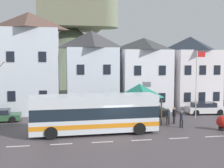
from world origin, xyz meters
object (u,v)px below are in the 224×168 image
Objects in this scene: bus_shelter at (140,91)px; parked_car_02 at (148,110)px; parked_car_00 at (205,108)px; public_bench at (141,113)px; pedestrian_01 at (174,115)px; harbour_buoy at (222,122)px; hilltop_castle at (72,55)px; pedestrian_02 at (181,118)px; townhouse_03 at (144,74)px; townhouse_01 at (30,63)px; pedestrian_03 at (168,116)px; flagpole at (197,79)px; transit_bus at (95,114)px; pedestrian_00 at (150,116)px; townhouse_04 at (190,72)px; townhouse_02 at (92,71)px.

bus_shelter reaches higher than parked_car_02.
parked_car_00 reaches higher than public_bench.
pedestrian_01 is 1.21× the size of harbour_buoy.
hilltop_castle is 31.44m from bus_shelter.
public_bench is (-2.26, 5.21, -0.41)m from pedestrian_02.
townhouse_03 is at bearing 108.12° from harbour_buoy.
townhouse_01 reaches higher than pedestrian_02.
flagpole reaches higher than pedestrian_03.
transit_bus is 14.68m from parked_car_00.
pedestrian_00 is (6.19, -32.19, -6.36)m from hilltop_castle.
flagpole is at bearing -57.76° from townhouse_03.
townhouse_03 is 5.26× the size of public_bench.
parked_car_02 is at bearing -144.16° from townhouse_04.
flagpole is (-2.04, -2.03, 3.42)m from parked_car_00.
public_bench is (-0.86, -0.36, -0.16)m from parked_car_02.
hilltop_castle is 33.55m from pedestrian_01.
bus_shelter is at bearing 34.00° from transit_bus.
hilltop_castle is 33.39m from pedestrian_00.
public_bench is at bearing -77.08° from hilltop_castle.
pedestrian_02 is at bearing -90.48° from pedestrian_01.
townhouse_04 reaches higher than pedestrian_00.
bus_shelter reaches higher than public_bench.
pedestrian_01 is 4.99m from flagpole.
parked_car_02 is 0.94m from public_bench.
bus_shelter is at bearing -125.21° from parked_car_02.
bus_shelter is 3.58m from pedestrian_03.
bus_shelter reaches higher than pedestrian_02.
pedestrian_03 is at bearing -32.07° from bus_shelter.
flagpole reaches higher than pedestrian_01.
flagpole reaches higher than pedestrian_00.
parked_car_00 is 0.61× the size of flagpole.
townhouse_01 is 20.05m from townhouse_04.
townhouse_02 is 5.71× the size of public_bench.
transit_bus is 6.40× the size of pedestrian_00.
bus_shelter is (-2.49, -7.09, -1.33)m from townhouse_03.
pedestrian_01 reaches higher than parked_car_02.
townhouse_03 is (13.55, 0.03, -1.34)m from townhouse_01.
hilltop_castle is (-1.65, 23.51, 2.45)m from townhouse_02.
pedestrian_03 is (7.98, -32.16, -6.36)m from hilltop_castle.
hilltop_castle is 21.65× the size of pedestrian_03.
townhouse_04 is 12.77m from pedestrian_02.
harbour_buoy is (6.22, -4.31, -2.36)m from bus_shelter.
townhouse_02 is at bearing 165.47° from parked_car_00.
townhouse_01 is at bearing 160.49° from flagpole.
townhouse_02 is 0.28× the size of hilltop_castle.
transit_bus is 6.24× the size of public_bench.
pedestrian_01 is (7.92, 2.30, -0.76)m from transit_bus.
pedestrian_00 is (0.59, -1.53, -2.21)m from bus_shelter.
hilltop_castle reaches higher than flagpole.
townhouse_03 is 6.51m from townhouse_04.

